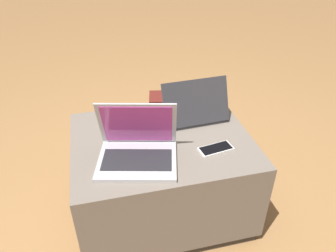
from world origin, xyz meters
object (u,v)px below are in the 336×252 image
(laptop_near, at_px, (137,148))
(laptop_far, at_px, (192,111))
(backpack, at_px, (176,128))
(cell_phone, at_px, (216,149))

(laptop_near, distance_m, laptop_far, 0.41)
(laptop_far, height_order, backpack, laptop_far)
(laptop_far, xyz_separation_m, backpack, (-0.01, 0.29, -0.29))
(laptop_near, xyz_separation_m, backpack, (0.31, 0.54, -0.30))
(laptop_near, xyz_separation_m, cell_phone, (0.35, -0.03, -0.05))
(laptop_near, distance_m, backpack, 0.69)
(laptop_far, distance_m, cell_phone, 0.28)
(laptop_near, height_order, backpack, laptop_near)
(cell_phone, bearing_deg, laptop_far, -3.49)
(laptop_near, relative_size, backpack, 0.74)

